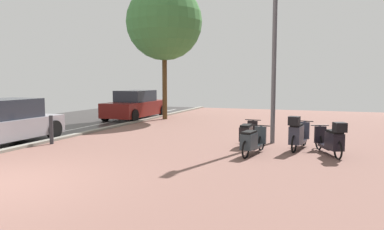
{
  "coord_description": "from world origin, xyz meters",
  "views": [
    {
      "loc": [
        5.99,
        -5.02,
        2.01
      ],
      "look_at": [
        3.17,
        2.7,
        1.22
      ],
      "focal_mm": 34.51,
      "sensor_mm": 36.0,
      "label": 1
    }
  ],
  "objects_px": {
    "scooter_far": "(298,134)",
    "street_tree": "(164,22)",
    "scooter_near": "(252,141)",
    "scooter_extra": "(248,134)",
    "lamp_post": "(274,40)",
    "parked_car_far": "(136,105)",
    "bollard_far": "(51,130)",
    "scooter_mid": "(332,140)"
  },
  "relations": [
    {
      "from": "lamp_post",
      "to": "parked_car_far",
      "type": "bearing_deg",
      "value": 146.49
    },
    {
      "from": "lamp_post",
      "to": "bollard_far",
      "type": "distance_m",
      "value": 7.48
    },
    {
      "from": "scooter_mid",
      "to": "scooter_extra",
      "type": "bearing_deg",
      "value": 163.53
    },
    {
      "from": "scooter_mid",
      "to": "street_tree",
      "type": "distance_m",
      "value": 11.29
    },
    {
      "from": "bollard_far",
      "to": "parked_car_far",
      "type": "bearing_deg",
      "value": 99.15
    },
    {
      "from": "scooter_near",
      "to": "scooter_extra",
      "type": "relative_size",
      "value": 0.95
    },
    {
      "from": "scooter_mid",
      "to": "parked_car_far",
      "type": "distance_m",
      "value": 11.49
    },
    {
      "from": "scooter_extra",
      "to": "parked_car_far",
      "type": "xyz_separation_m",
      "value": [
        -7.05,
        5.84,
        0.3
      ]
    },
    {
      "from": "scooter_far",
      "to": "parked_car_far",
      "type": "bearing_deg",
      "value": 144.66
    },
    {
      "from": "scooter_far",
      "to": "street_tree",
      "type": "height_order",
      "value": "street_tree"
    },
    {
      "from": "scooter_extra",
      "to": "parked_car_far",
      "type": "bearing_deg",
      "value": 140.38
    },
    {
      "from": "scooter_mid",
      "to": "bollard_far",
      "type": "relative_size",
      "value": 1.89
    },
    {
      "from": "scooter_near",
      "to": "scooter_extra",
      "type": "height_order",
      "value": "scooter_near"
    },
    {
      "from": "scooter_far",
      "to": "bollard_far",
      "type": "height_order",
      "value": "scooter_far"
    },
    {
      "from": "street_tree",
      "to": "bollard_far",
      "type": "distance_m",
      "value": 9.02
    },
    {
      "from": "scooter_far",
      "to": "street_tree",
      "type": "bearing_deg",
      "value": 138.01
    },
    {
      "from": "scooter_near",
      "to": "scooter_far",
      "type": "bearing_deg",
      "value": 45.99
    },
    {
      "from": "scooter_near",
      "to": "lamp_post",
      "type": "relative_size",
      "value": 0.3
    },
    {
      "from": "scooter_far",
      "to": "street_tree",
      "type": "relative_size",
      "value": 0.27
    },
    {
      "from": "scooter_far",
      "to": "scooter_extra",
      "type": "relative_size",
      "value": 1.0
    },
    {
      "from": "scooter_extra",
      "to": "street_tree",
      "type": "relative_size",
      "value": 0.27
    },
    {
      "from": "scooter_near",
      "to": "scooter_mid",
      "type": "height_order",
      "value": "scooter_mid"
    },
    {
      "from": "parked_car_far",
      "to": "street_tree",
      "type": "bearing_deg",
      "value": 8.49
    },
    {
      "from": "scooter_mid",
      "to": "parked_car_far",
      "type": "height_order",
      "value": "parked_car_far"
    },
    {
      "from": "scooter_extra",
      "to": "parked_car_far",
      "type": "relative_size",
      "value": 0.43
    },
    {
      "from": "scooter_far",
      "to": "lamp_post",
      "type": "relative_size",
      "value": 0.31
    },
    {
      "from": "scooter_extra",
      "to": "street_tree",
      "type": "distance_m",
      "value": 9.33
    },
    {
      "from": "scooter_extra",
      "to": "lamp_post",
      "type": "xyz_separation_m",
      "value": [
        0.64,
        0.74,
        2.85
      ]
    },
    {
      "from": "lamp_post",
      "to": "scooter_far",
      "type": "bearing_deg",
      "value": -48.77
    },
    {
      "from": "lamp_post",
      "to": "scooter_near",
      "type": "bearing_deg",
      "value": -97.0
    },
    {
      "from": "scooter_near",
      "to": "bollard_far",
      "type": "xyz_separation_m",
      "value": [
        -6.21,
        -0.47,
        0.08
      ]
    },
    {
      "from": "scooter_far",
      "to": "parked_car_far",
      "type": "distance_m",
      "value": 10.46
    },
    {
      "from": "scooter_mid",
      "to": "scooter_extra",
      "type": "relative_size",
      "value": 0.93
    },
    {
      "from": "scooter_extra",
      "to": "lamp_post",
      "type": "bearing_deg",
      "value": 49.03
    },
    {
      "from": "scooter_far",
      "to": "parked_car_far",
      "type": "xyz_separation_m",
      "value": [
        -8.53,
        6.05,
        0.21
      ]
    },
    {
      "from": "scooter_far",
      "to": "scooter_extra",
      "type": "xyz_separation_m",
      "value": [
        -1.48,
        0.21,
        -0.09
      ]
    },
    {
      "from": "scooter_near",
      "to": "parked_car_far",
      "type": "xyz_separation_m",
      "value": [
        -7.44,
        7.18,
        0.3
      ]
    },
    {
      "from": "bollard_far",
      "to": "lamp_post",
      "type": "bearing_deg",
      "value": 21.53
    },
    {
      "from": "scooter_extra",
      "to": "scooter_far",
      "type": "bearing_deg",
      "value": -8.11
    },
    {
      "from": "scooter_near",
      "to": "parked_car_far",
      "type": "relative_size",
      "value": 0.41
    },
    {
      "from": "scooter_mid",
      "to": "parked_car_far",
      "type": "bearing_deg",
      "value": 145.26
    },
    {
      "from": "scooter_far",
      "to": "lamp_post",
      "type": "height_order",
      "value": "lamp_post"
    }
  ]
}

